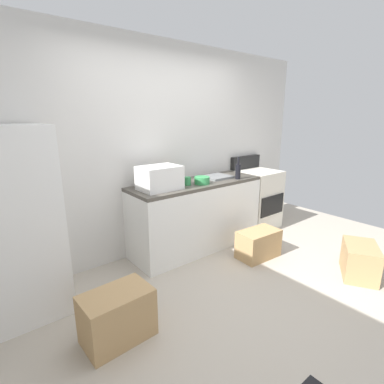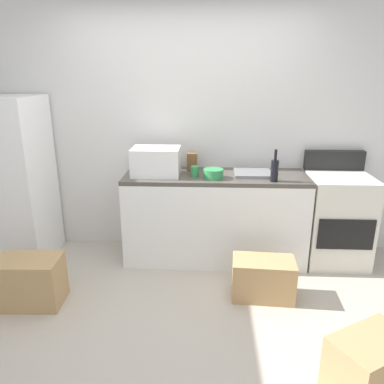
# 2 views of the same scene
# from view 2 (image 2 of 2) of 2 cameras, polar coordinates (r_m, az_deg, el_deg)

# --- Properties ---
(ground_plane) EXTENTS (6.00, 6.00, 0.00)m
(ground_plane) POSITION_cam_2_polar(r_m,az_deg,el_deg) (3.03, -2.49, -20.26)
(ground_plane) COLOR #B2A899
(wall_back) EXTENTS (5.00, 0.10, 2.60)m
(wall_back) POSITION_cam_2_polar(r_m,az_deg,el_deg) (3.97, -0.72, 9.62)
(wall_back) COLOR silver
(wall_back) RESTS_ON ground_plane
(kitchen_counter) EXTENTS (1.80, 0.60, 0.90)m
(kitchen_counter) POSITION_cam_2_polar(r_m,az_deg,el_deg) (3.84, 3.50, -3.84)
(kitchen_counter) COLOR white
(kitchen_counter) RESTS_ON ground_plane
(refrigerator) EXTENTS (0.68, 0.66, 1.65)m
(refrigerator) POSITION_cam_2_polar(r_m,az_deg,el_deg) (4.18, -25.79, 1.59)
(refrigerator) COLOR white
(refrigerator) RESTS_ON ground_plane
(stove_oven) EXTENTS (0.60, 0.61, 1.10)m
(stove_oven) POSITION_cam_2_polar(r_m,az_deg,el_deg) (4.05, 21.06, -3.66)
(stove_oven) COLOR silver
(stove_oven) RESTS_ON ground_plane
(microwave) EXTENTS (0.46, 0.34, 0.27)m
(microwave) POSITION_cam_2_polar(r_m,az_deg,el_deg) (3.67, -5.48, 4.64)
(microwave) COLOR white
(microwave) RESTS_ON kitchen_counter
(sink_basin) EXTENTS (0.36, 0.32, 0.03)m
(sink_basin) POSITION_cam_2_polar(r_m,az_deg,el_deg) (3.73, 9.24, 2.82)
(sink_basin) COLOR slate
(sink_basin) RESTS_ON kitchen_counter
(wine_bottle) EXTENTS (0.07, 0.07, 0.30)m
(wine_bottle) POSITION_cam_2_polar(r_m,az_deg,el_deg) (3.52, 12.46, 3.31)
(wine_bottle) COLOR black
(wine_bottle) RESTS_ON kitchen_counter
(coffee_mug) EXTENTS (0.08, 0.08, 0.10)m
(coffee_mug) POSITION_cam_2_polar(r_m,az_deg,el_deg) (3.62, 0.43, 3.18)
(coffee_mug) COLOR #338C4C
(coffee_mug) RESTS_ON kitchen_counter
(knife_block) EXTENTS (0.10, 0.10, 0.18)m
(knife_block) POSITION_cam_2_polar(r_m,az_deg,el_deg) (3.85, 0.02, 4.66)
(knife_block) COLOR brown
(knife_block) RESTS_ON kitchen_counter
(mixing_bowl) EXTENTS (0.19, 0.19, 0.09)m
(mixing_bowl) POSITION_cam_2_polar(r_m,az_deg,el_deg) (3.56, 3.26, 2.81)
(mixing_bowl) COLOR #338C4C
(mixing_bowl) RESTS_ON kitchen_counter
(cardboard_box_large) EXTENTS (0.60, 0.53, 0.36)m
(cardboard_box_large) POSITION_cam_2_polar(r_m,az_deg,el_deg) (2.72, 25.57, -22.58)
(cardboard_box_large) COLOR tan
(cardboard_box_large) RESTS_ON ground_plane
(cardboard_box_medium) EXTENTS (0.55, 0.36, 0.41)m
(cardboard_box_medium) POSITION_cam_2_polar(r_m,az_deg,el_deg) (3.48, -23.53, -12.36)
(cardboard_box_medium) COLOR tan
(cardboard_box_medium) RESTS_ON ground_plane
(cardboard_box_small) EXTENTS (0.54, 0.34, 0.35)m
(cardboard_box_small) POSITION_cam_2_polar(r_m,az_deg,el_deg) (3.36, 10.75, -12.79)
(cardboard_box_small) COLOR tan
(cardboard_box_small) RESTS_ON ground_plane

